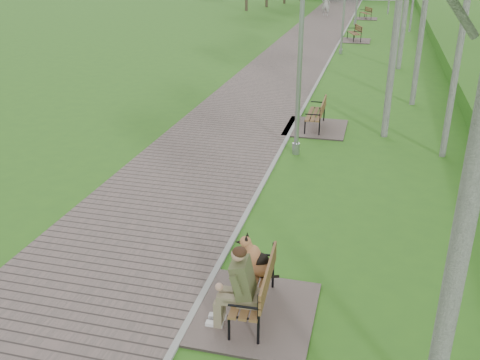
# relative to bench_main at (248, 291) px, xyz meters

# --- Properties ---
(ground) EXTENTS (120.00, 120.00, 0.00)m
(ground) POSITION_rel_bench_main_xyz_m (-0.79, 3.54, -0.42)
(ground) COLOR #356D1F
(ground) RESTS_ON ground
(walkway) EXTENTS (3.50, 67.00, 0.04)m
(walkway) POSITION_rel_bench_main_xyz_m (-2.54, 25.04, -0.40)
(walkway) COLOR #645751
(walkway) RESTS_ON ground
(kerb) EXTENTS (0.10, 67.00, 0.05)m
(kerb) POSITION_rel_bench_main_xyz_m (-0.79, 25.04, -0.39)
(kerb) COLOR #999993
(kerb) RESTS_ON ground
(bench_main) EXTENTS (1.72, 1.91, 1.50)m
(bench_main) POSITION_rel_bench_main_xyz_m (0.00, 0.00, 0.00)
(bench_main) COLOR #645751
(bench_main) RESTS_ON ground
(bench_second) EXTENTS (1.76, 1.95, 1.08)m
(bench_second) POSITION_rel_bench_main_xyz_m (-0.17, 9.02, -0.22)
(bench_second) COLOR #645751
(bench_second) RESTS_ON ground
(bench_third) EXTENTS (1.77, 1.96, 1.09)m
(bench_third) POSITION_rel_bench_main_xyz_m (-0.02, 25.73, -0.22)
(bench_third) COLOR #645751
(bench_third) RESTS_ON ground
(bench_far) EXTENTS (1.68, 1.86, 1.03)m
(bench_far) POSITION_rel_bench_main_xyz_m (0.18, 36.38, -0.23)
(bench_far) COLOR #645751
(bench_far) RESTS_ON ground
(lamp_post_near) EXTENTS (0.20, 0.20, 5.06)m
(lamp_post_near) POSITION_rel_bench_main_xyz_m (-0.37, 6.78, 1.94)
(lamp_post_near) COLOR #93969B
(lamp_post_near) RESTS_ON ground
(lamp_post_second) EXTENTS (0.17, 0.17, 4.40)m
(lamp_post_second) POSITION_rel_bench_main_xyz_m (-0.41, 21.40, 1.64)
(lamp_post_second) COLOR #93969B
(lamp_post_second) RESTS_ON ground
(pedestrian_near) EXTENTS (0.66, 0.44, 1.79)m
(pedestrian_near) POSITION_rel_bench_main_xyz_m (-2.91, 37.41, 0.47)
(pedestrian_near) COLOR silver
(pedestrian_near) RESTS_ON ground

